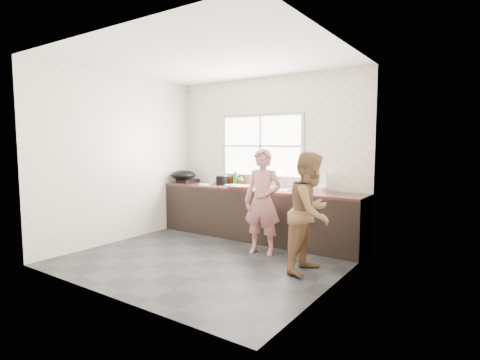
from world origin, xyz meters
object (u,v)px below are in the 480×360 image
Objects in this scene: bowl_mince at (232,186)px; plate_food at (204,184)px; person_side at (311,212)px; pot_lid_right at (207,182)px; glass_jar at (212,182)px; woman at (263,205)px; pot_lid_left at (206,183)px; black_pot at (222,180)px; burner at (187,180)px; wok at (183,175)px; bowl_held at (275,188)px; bottle_green at (236,176)px; bowl_crabs at (297,191)px; bottle_brown_short at (241,180)px; bottle_brown_tall at (230,179)px; dish_rack at (322,182)px; cutting_board at (241,187)px.

bowl_mince reaches higher than plate_food.
person_side is 2.84m from pot_lid_right.
glass_jar is at bearing -33.28° from pot_lid_right.
pot_lid_left is at bearing 147.60° from woman.
pot_lid_left is (-0.37, 0.00, -0.07)m from black_pot.
burner is 0.76× the size of wok.
bowl_held is 0.63× the size of bottle_green.
bowl_crabs is at bearing -10.62° from pot_lid_right.
bowl_crabs is 2.08m from pot_lid_right.
bowl_crabs is 1.99m from pot_lid_left.
wok is at bearing -165.25° from bottle_brown_short.
wok is at bearing -163.83° from bottle_green.
burner reaches higher than pot_lid_left.
plate_food is 0.47m from bottle_brown_tall.
person_side is 1.27m from dish_rack.
bowl_crabs is 0.49× the size of dish_rack.
bowl_crabs is at bearing -7.35° from burner.
bottle_brown_short is (-1.86, 1.20, 0.20)m from person_side.
bowl_crabs is at bearing -2.71° from cutting_board.
burner is at bearing 169.36° from cutting_board.
bowl_crabs is 1.79m from glass_jar.
burner is at bearing 110.03° from wok.
bowl_crabs is 2.05× the size of glass_jar.
cutting_board is 2.12× the size of bowl_mince.
cutting_board is 1.04m from bowl_crabs.
person_side reaches higher than bowl_mince.
bottle_brown_tall is (-2.11, 1.20, 0.20)m from person_side.
bottle_brown_short is at bearing 162.61° from bowl_held.
glass_jar reaches higher than bowl_held.
bottle_brown_tall is 0.33m from glass_jar.
burner is 0.51m from pot_lid_left.
person_side reaches higher than burner.
wok is (-1.23, 0.15, 0.12)m from bowl_mince.
woman reaches higher than cutting_board.
pot_lid_left is (0.44, 0.13, -0.14)m from wok.
woman is 1.07m from dish_rack.
bowl_mince is at bearing -50.04° from bottle_brown_tall.
bottle_brown_short is at bearing 105.50° from bowl_mince.
bottle_brown_tall is at bearing 7.41° from burner.
bowl_held is at bearing 4.37° from plate_food.
glass_jar reaches higher than cutting_board.
pot_lid_right is at bearing 161.62° from cutting_board.
pot_lid_right is at bearing 8.38° from burner.
bowl_mince is 0.84m from pot_lid_left.
glass_jar reaches higher than bowl_crabs.
bowl_mince is 1.18m from bowl_crabs.
bottle_brown_short is at bearing 14.75° from wok.
black_pot is at bearing 170.19° from bowl_crabs.
black_pot is 1.22× the size of bottle_brown_tall.
woman is at bearing 72.43° from person_side.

